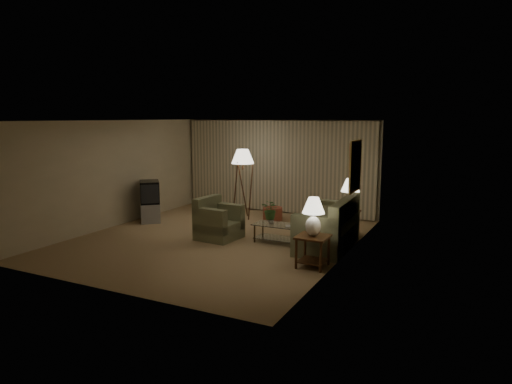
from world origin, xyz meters
TOP-DOWN VIEW (x-y plane):
  - ground at (0.00, 0.00)m, footprint 7.00×7.00m
  - room_shell at (0.02, 1.51)m, footprint 6.04×7.02m
  - sofa at (2.50, 0.44)m, footprint 2.00×1.10m
  - armchair at (0.04, 0.05)m, footprint 1.04×1.00m
  - side_table_near at (2.65, -0.91)m, footprint 0.57×0.57m
  - side_table_far at (2.65, 1.69)m, footprint 0.47×0.40m
  - table_lamp_near at (2.65, -0.91)m, footprint 0.42×0.42m
  - table_lamp_far at (2.65, 1.69)m, footprint 0.44×0.44m
  - coffee_table at (1.37, 0.34)m, footprint 1.04×0.57m
  - tv_cabinet at (-2.55, 0.78)m, footprint 1.28×1.28m
  - crt_tv at (-2.55, 0.78)m, footprint 1.18×1.18m
  - floor_lamp at (-0.48, 2.20)m, footprint 0.62×0.62m
  - ottoman at (0.37, 2.34)m, footprint 0.59×0.59m
  - vase at (1.22, 0.34)m, footprint 0.18×0.18m
  - flowers at (1.22, 0.34)m, footprint 0.48×0.44m
  - book at (1.62, 0.24)m, footprint 0.22×0.24m

SIDE VIEW (x-z plane):
  - ground at x=0.00m, z-range 0.00..0.00m
  - ottoman at x=0.37m, z-range 0.00..0.35m
  - tv_cabinet at x=-2.55m, z-range 0.00..0.50m
  - coffee_table at x=1.37m, z-range 0.07..0.48m
  - armchair at x=0.04m, z-range 0.00..0.76m
  - side_table_far at x=2.65m, z-range 0.09..0.69m
  - side_table_near at x=2.65m, z-range 0.12..0.72m
  - book at x=1.62m, z-range 0.41..0.43m
  - sofa at x=2.50m, z-range 0.00..0.86m
  - vase at x=1.22m, z-range 0.42..0.56m
  - flowers at x=1.22m, z-range 0.56..1.00m
  - crt_tv at x=-2.55m, z-range 0.50..1.09m
  - floor_lamp at x=-0.48m, z-range 0.05..1.96m
  - table_lamp_near at x=2.65m, z-range 0.67..1.39m
  - table_lamp_far at x=2.65m, z-range 0.67..1.43m
  - room_shell at x=0.02m, z-range 0.39..3.11m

